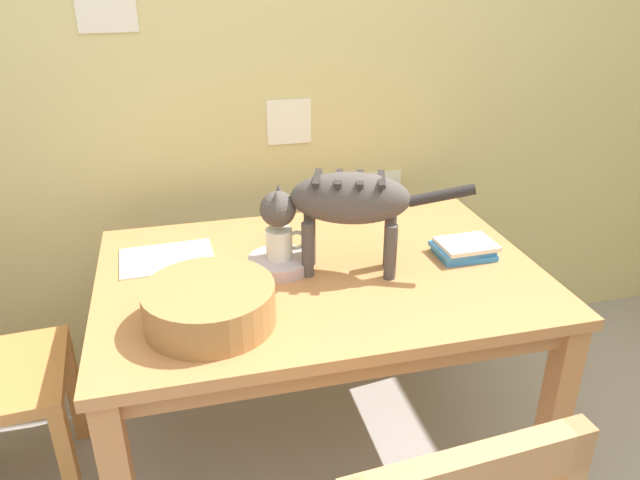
% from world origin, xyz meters
% --- Properties ---
extents(wall_rear, '(4.65, 0.11, 2.50)m').
position_xyz_m(wall_rear, '(-0.00, 1.69, 1.25)').
color(wall_rear, '#D8C681').
rests_on(wall_rear, ground_plane).
extents(dining_table, '(1.32, 0.90, 0.74)m').
position_xyz_m(dining_table, '(-0.04, 1.00, 0.65)').
color(dining_table, '#C17C48').
rests_on(dining_table, ground_plane).
extents(cat, '(0.59, 0.24, 0.31)m').
position_xyz_m(cat, '(0.02, 0.98, 0.96)').
color(cat, '#4E4541').
rests_on(cat, dining_table).
extents(saucer_bowl, '(0.19, 0.19, 0.04)m').
position_xyz_m(saucer_bowl, '(-0.16, 1.04, 0.76)').
color(saucer_bowl, '#BEAAB5').
rests_on(saucer_bowl, dining_table).
extents(coffee_mug, '(0.12, 0.08, 0.09)m').
position_xyz_m(coffee_mug, '(-0.15, 1.04, 0.82)').
color(coffee_mug, white).
rests_on(coffee_mug, saucer_bowl).
extents(magazine, '(0.30, 0.22, 0.01)m').
position_xyz_m(magazine, '(-0.49, 1.18, 0.74)').
color(magazine, silver).
rests_on(magazine, dining_table).
extents(book_stack, '(0.19, 0.15, 0.05)m').
position_xyz_m(book_stack, '(0.43, 0.98, 0.76)').
color(book_stack, '#3382CF').
rests_on(book_stack, dining_table).
extents(wicker_basket, '(0.34, 0.34, 0.11)m').
position_xyz_m(wicker_basket, '(-0.39, 0.79, 0.79)').
color(wicker_basket, '#A97441').
rests_on(wicker_basket, dining_table).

